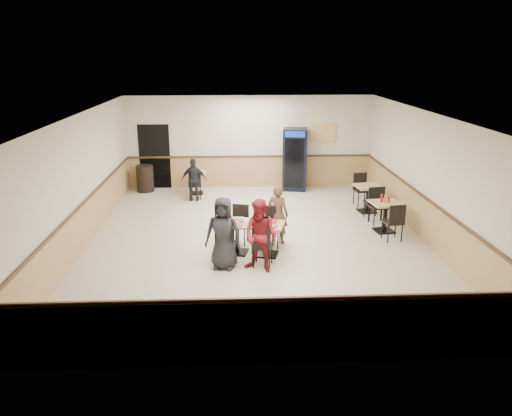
{
  "coord_description": "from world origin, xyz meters",
  "views": [
    {
      "loc": [
        -0.57,
        -11.18,
        4.31
      ],
      "look_at": [
        -0.05,
        -0.5,
        0.96
      ],
      "focal_mm": 35.0,
      "sensor_mm": 36.0,
      "label": 1
    }
  ],
  "objects": [
    {
      "name": "room_shell",
      "position": [
        1.78,
        2.55,
        0.58
      ],
      "size": [
        10.0,
        10.0,
        10.0
      ],
      "color": "silver",
      "rests_on": "ground"
    },
    {
      "name": "lone_diner",
      "position": [
        -1.72,
        3.41,
        0.65
      ],
      "size": [
        0.76,
        0.33,
        1.29
      ],
      "primitive_type": "imported",
      "rotation": [
        0.0,
        0.0,
        3.13
      ],
      "color": "black",
      "rests_on": "ground"
    },
    {
      "name": "side_table_far_chair_south",
      "position": [
        3.2,
        1.45,
        0.48
      ],
      "size": [
        0.51,
        0.51,
        0.97
      ],
      "primitive_type": null,
      "rotation": [
        0.0,
        0.0,
        3.29
      ],
      "color": "black",
      "rests_on": "ground"
    },
    {
      "name": "side_table_near_chair_south",
      "position": [
        3.22,
        -0.16,
        0.48
      ],
      "size": [
        0.5,
        0.5,
        0.96
      ],
      "primitive_type": null,
      "rotation": [
        0.0,
        0.0,
        3.29
      ],
      "color": "black",
      "rests_on": "ground"
    },
    {
      "name": "tabletop_clutter",
      "position": [
        -0.17,
        -0.92,
        0.76
      ],
      "size": [
        1.22,
        0.7,
        0.12
      ],
      "rotation": [
        0.0,
        0.0,
        -0.24
      ],
      "color": "#B10B1A",
      "rests_on": "main_table"
    },
    {
      "name": "main_chairs",
      "position": [
        -0.2,
        -0.85,
        0.46
      ],
      "size": [
        1.56,
        1.85,
        0.93
      ],
      "rotation": [
        0.0,
        0.0,
        -0.24
      ],
      "color": "black",
      "rests_on": "ground"
    },
    {
      "name": "main_table",
      "position": [
        -0.15,
        -0.86,
        0.49
      ],
      "size": [
        1.49,
        0.99,
        0.73
      ],
      "rotation": [
        0.0,
        0.0,
        -0.24
      ],
      "color": "black",
      "rests_on": "ground"
    },
    {
      "name": "diner_woman_left",
      "position": [
        -0.78,
        -1.56,
        0.76
      ],
      "size": [
        0.83,
        0.63,
        1.53
      ],
      "primitive_type": "imported",
      "rotation": [
        0.0,
        0.0,
        -0.21
      ],
      "color": "black",
      "rests_on": "ground"
    },
    {
      "name": "condiment_caddy",
      "position": [
        3.18,
        0.5,
        0.85
      ],
      "size": [
        0.23,
        0.06,
        0.2
      ],
      "color": "#A20B1C",
      "rests_on": "side_table_near"
    },
    {
      "name": "ground",
      "position": [
        0.0,
        0.0,
        0.0
      ],
      "size": [
        10.0,
        10.0,
        0.0
      ],
      "primitive_type": "plane",
      "color": "beige",
      "rests_on": "ground"
    },
    {
      "name": "back_table_chair_lone",
      "position": [
        -1.72,
        3.64,
        0.44
      ],
      "size": [
        0.44,
        0.44,
        0.89
      ],
      "primitive_type": null,
      "rotation": [
        0.0,
        0.0,
        3.23
      ],
      "color": "black",
      "rests_on": "ground"
    },
    {
      "name": "side_table_far",
      "position": [
        3.2,
        2.06,
        0.51
      ],
      "size": [
        0.81,
        0.81,
        0.76
      ],
      "rotation": [
        0.0,
        0.0,
        0.15
      ],
      "color": "black",
      "rests_on": "ground"
    },
    {
      "name": "diner_woman_right",
      "position": [
        -0.02,
        -1.75,
        0.76
      ],
      "size": [
        0.92,
        0.86,
        1.52
      ],
      "primitive_type": "imported",
      "rotation": [
        0.0,
        0.0,
        -0.5
      ],
      "color": "maroon",
      "rests_on": "ground"
    },
    {
      "name": "back_table",
      "position": [
        -1.72,
        4.2,
        0.47
      ],
      "size": [
        0.71,
        0.71,
        0.7
      ],
      "rotation": [
        0.0,
        0.0,
        0.08
      ],
      "color": "black",
      "rests_on": "ground"
    },
    {
      "name": "diner_man_opposite",
      "position": [
        0.48,
        -0.16,
        0.7
      ],
      "size": [
        0.61,
        0.54,
        1.4
      ],
      "primitive_type": "imported",
      "rotation": [
        0.0,
        0.0,
        2.65
      ],
      "color": "brown",
      "rests_on": "ground"
    },
    {
      "name": "pepsi_cooler",
      "position": [
        1.46,
        4.59,
        1.0
      ],
      "size": [
        0.87,
        0.88,
        1.99
      ],
      "rotation": [
        0.0,
        0.0,
        -0.18
      ],
      "color": "black",
      "rests_on": "ground"
    },
    {
      "name": "trash_bin",
      "position": [
        -3.38,
        4.55,
        0.43
      ],
      "size": [
        0.54,
        0.54,
        0.85
      ],
      "primitive_type": "cylinder",
      "color": "black",
      "rests_on": "ground"
    },
    {
      "name": "side_table_far_chair_north",
      "position": [
        3.2,
        2.67,
        0.48
      ],
      "size": [
        0.51,
        0.51,
        0.97
      ],
      "primitive_type": null,
      "rotation": [
        0.0,
        0.0,
        0.15
      ],
      "color": "black",
      "rests_on": "ground"
    },
    {
      "name": "side_table_near_chair_north",
      "position": [
        3.22,
        1.05,
        0.48
      ],
      "size": [
        0.5,
        0.5,
        0.96
      ],
      "primitive_type": null,
      "rotation": [
        0.0,
        0.0,
        0.14
      ],
      "color": "black",
      "rests_on": "ground"
    },
    {
      "name": "side_table_near",
      "position": [
        3.22,
        0.45,
        0.5
      ],
      "size": [
        0.8,
        0.8,
        0.76
      ],
      "rotation": [
        0.0,
        0.0,
        0.14
      ],
      "color": "black",
      "rests_on": "ground"
    }
  ]
}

